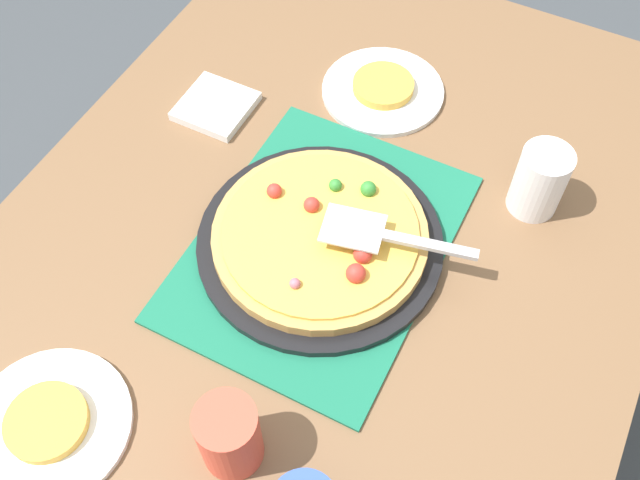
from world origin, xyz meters
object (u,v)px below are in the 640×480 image
Objects in this scene: served_slice_right at (383,85)px; pizza_server at (385,235)px; pizza_pan at (320,243)px; pizza at (321,235)px; cup_far at (540,181)px; plate_far_right at (383,91)px; napkin_stack at (216,106)px; plate_near_left at (50,425)px; cup_near at (229,436)px; served_slice_left at (47,422)px.

pizza_server is at bearing -155.99° from served_slice_right.
pizza is (0.00, -0.00, 0.02)m from pizza_pan.
plate_far_right is at bearing 69.23° from cup_far.
pizza is 2.75× the size of napkin_stack.
plate_far_right is 2.00× the size of served_slice_right.
plate_near_left is 1.83× the size of cup_near.
cup_near is at bearing -70.57° from served_slice_left.
served_slice_left reaches higher than napkin_stack.
pizza reaches higher than napkin_stack.
cup_far reaches higher than plate_far_right.
pizza is at bearing -24.51° from served_slice_left.
plate_near_left is 0.61m from napkin_stack.
pizza_pan is 1.73× the size of plate_far_right.
cup_near is at bearing -172.40° from pizza_pan.
pizza_server is at bearing -155.99° from plate_far_right.
cup_far reaches higher than served_slice_left.
pizza is at bearing -171.51° from served_slice_right.
served_slice_right is at bearing 69.23° from cup_far.
pizza is 0.35m from served_slice_right.
plate_far_right is 0.30m from napkin_stack.
served_slice_right reaches higher than plate_far_right.
plate_near_left is at bearing -169.77° from napkin_stack.
served_slice_right is (0.35, 0.05, -0.02)m from pizza.
pizza_pan reaches higher than plate_far_right.
pizza_server is at bearing 140.87° from cup_far.
plate_near_left is (-0.42, 0.19, -0.01)m from pizza_pan.
napkin_stack is (-0.17, 0.25, -0.01)m from served_slice_right.
plate_near_left is at bearing 146.97° from pizza_server.
cup_far reaches higher than napkin_stack.
cup_near reaches higher than pizza_pan.
served_slice_left is at bearing -169.77° from napkin_stack.
served_slice_left is 0.92× the size of cup_near.
served_slice_right is at bearing -55.10° from napkin_stack.
pizza_pan is 1.73× the size of plate_near_left.
plate_near_left is at bearing 155.58° from pizza_pan.
plate_near_left is at bearing 169.74° from served_slice_right.
plate_far_right is (0.35, 0.05, -0.03)m from pizza.
plate_far_right is at bearing 8.32° from pizza_pan.
served_slice_right is at bearing 8.32° from pizza_pan.
pizza_server is at bearing -8.09° from cup_near.
plate_far_right is 1.83× the size of cup_far.
cup_near is 0.51× the size of pizza_server.
pizza_pan is at bearing 7.60° from cup_near.
cup_far is (-0.12, -0.32, 0.06)m from plate_far_right.
pizza reaches higher than plate_near_left.
served_slice_left is at bearing 144.90° from cup_far.
cup_near is 1.00× the size of cup_far.
cup_far is at bearing -110.77° from plate_far_right.
cup_far is 1.00× the size of napkin_stack.
pizza is at bearing -65.56° from pizza_pan.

